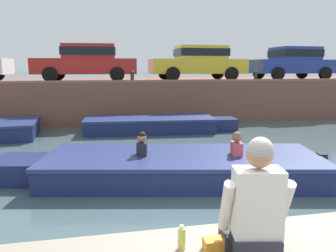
{
  "coord_description": "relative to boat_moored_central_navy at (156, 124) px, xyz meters",
  "views": [
    {
      "loc": [
        -1.55,
        -2.75,
        2.29
      ],
      "look_at": [
        -0.28,
        3.61,
        1.13
      ],
      "focal_mm": 35.0,
      "sensor_mm": 36.0,
      "label": 1
    }
  ],
  "objects": [
    {
      "name": "ground_plane",
      "position": [
        -0.31,
        -3.62,
        -0.26
      ],
      "size": [
        400.0,
        400.0,
        0.0
      ],
      "primitive_type": "plane",
      "color": "#3D5156"
    },
    {
      "name": "far_quay_wall",
      "position": [
        -0.31,
        4.54,
        0.6
      ],
      "size": [
        60.0,
        6.0,
        1.72
      ],
      "primitive_type": "cube",
      "color": "brown",
      "rests_on": "ground"
    },
    {
      "name": "far_wall_coping",
      "position": [
        -0.31,
        1.66,
        1.5
      ],
      "size": [
        60.0,
        0.24,
        0.08
      ],
      "primitive_type": "cube",
      "color": "#925F4C",
      "rests_on": "far_quay_wall"
    },
    {
      "name": "boat_moored_central_navy",
      "position": [
        0.0,
        0.0,
        0.0
      ],
      "size": [
        5.56,
        1.99,
        0.53
      ],
      "color": "navy",
      "rests_on": "ground"
    },
    {
      "name": "motorboat_passing",
      "position": [
        -0.55,
        -5.15,
        0.0
      ],
      "size": [
        6.85,
        3.05,
        1.01
      ],
      "color": "navy",
      "rests_on": "ground"
    },
    {
      "name": "car_left_inner_red",
      "position": [
        -2.45,
        3.15,
        2.3
      ],
      "size": [
        4.33,
        2.17,
        1.54
      ],
      "color": "#B2231E",
      "rests_on": "far_quay_wall"
    },
    {
      "name": "car_centre_yellow",
      "position": [
        2.5,
        3.15,
        2.3
      ],
      "size": [
        4.33,
        1.97,
        1.54
      ],
      "color": "yellow",
      "rests_on": "far_quay_wall"
    },
    {
      "name": "car_right_inner_blue",
      "position": [
        7.26,
        3.15,
        2.3
      ],
      "size": [
        4.02,
        2.04,
        1.54
      ],
      "color": "#233893",
      "rests_on": "far_quay_wall"
    },
    {
      "name": "mooring_bollard_mid",
      "position": [
        -0.66,
        1.79,
        1.69
      ],
      "size": [
        0.15,
        0.15,
        0.45
      ],
      "color": "#2D2B28",
      "rests_on": "far_quay_wall"
    },
    {
      "name": "mooring_bollard_east",
      "position": [
        4.69,
        1.79,
        1.69
      ],
      "size": [
        0.15,
        0.15,
        0.45
      ],
      "color": "#2D2B28",
      "rests_on": "far_quay_wall"
    },
    {
      "name": "person_seated_left",
      "position": [
        -0.74,
        -9.33,
        0.94
      ],
      "size": [
        0.57,
        0.58,
        0.96
      ],
      "color": "#282833",
      "rests_on": "near_quay"
    },
    {
      "name": "bottle_drink",
      "position": [
        -1.27,
        -9.14,
        0.66
      ],
      "size": [
        0.06,
        0.06,
        0.2
      ],
      "color": "#CCC64C",
      "rests_on": "near_quay"
    },
    {
      "name": "snack_bag",
      "position": [
        -1.01,
        -9.21,
        0.62
      ],
      "size": [
        0.18,
        0.12,
        0.1
      ],
      "primitive_type": "cube",
      "color": "orange",
      "rests_on": "near_quay"
    }
  ]
}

